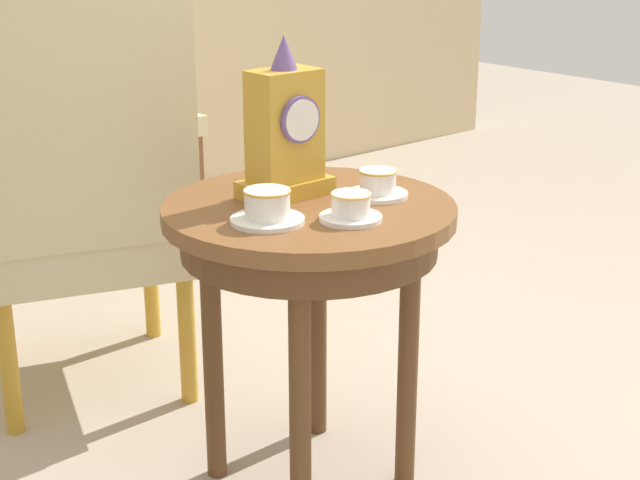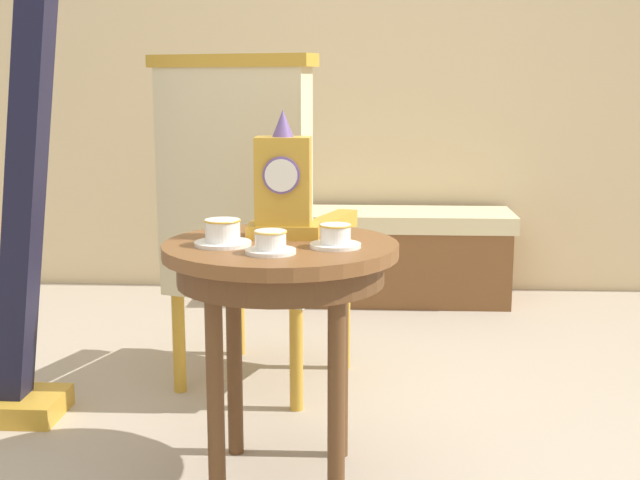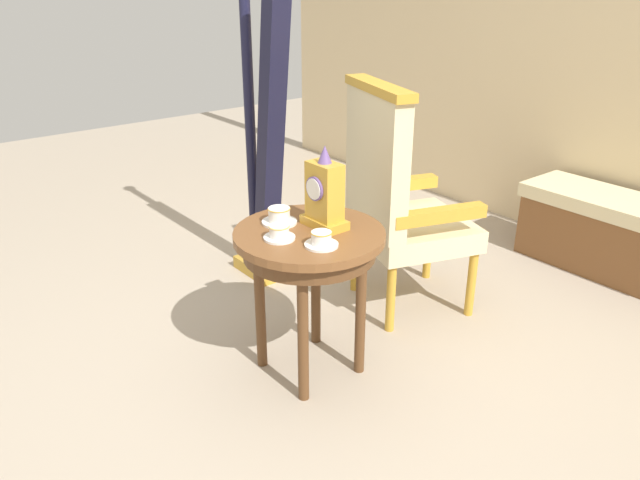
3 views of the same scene
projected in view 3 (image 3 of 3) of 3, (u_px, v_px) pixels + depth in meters
name	position (u px, v px, depth m)	size (l,w,h in m)	color
ground_plane	(317.00, 377.00, 2.65)	(10.00, 10.00, 0.00)	tan
wall_back	(640.00, 9.00, 3.38)	(6.00, 0.10, 2.80)	beige
side_table	(309.00, 251.00, 2.50)	(0.61, 0.61, 0.65)	brown
teacup_left	(279.00, 216.00, 2.53)	(0.14, 0.14, 0.07)	white
teacup_right	(279.00, 233.00, 2.38)	(0.12, 0.12, 0.06)	white
teacup_center	(321.00, 240.00, 2.32)	(0.13, 0.13, 0.06)	white
mantel_clock	(324.00, 195.00, 2.45)	(0.19, 0.11, 0.34)	gold
armchair	(397.00, 197.00, 2.99)	(0.68, 0.68, 1.14)	beige
harp	(265.00, 146.00, 3.26)	(0.40, 0.24, 1.84)	gold
window_bench	(620.00, 237.00, 3.48)	(1.12, 0.40, 0.44)	beige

